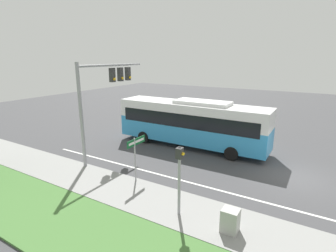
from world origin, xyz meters
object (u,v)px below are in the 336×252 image
at_px(bus, 191,121).
at_px(street_sign, 136,151).
at_px(pedestrian_signal, 179,171).
at_px(utility_cabinet, 230,220).
at_px(signal_gantry, 104,89).

xyz_separation_m(bus, street_sign, (-6.72, -0.07, -0.16)).
relative_size(pedestrian_signal, utility_cabinet, 3.31).
xyz_separation_m(bus, pedestrian_signal, (-8.32, -3.51, 0.15)).
bearing_deg(signal_gantry, bus, -38.09).
height_order(bus, pedestrian_signal, bus).
distance_m(signal_gantry, street_sign, 5.12).
distance_m(bus, pedestrian_signal, 9.03).
height_order(signal_gantry, street_sign, signal_gantry).
relative_size(signal_gantry, utility_cabinet, 6.77).
xyz_separation_m(bus, signal_gantry, (-4.80, 3.76, 2.64)).
relative_size(signal_gantry, pedestrian_signal, 2.05).
height_order(street_sign, utility_cabinet, street_sign).
bearing_deg(street_sign, pedestrian_signal, -114.88).
xyz_separation_m(pedestrian_signal, utility_cabinet, (-0.03, -2.18, -1.49)).
distance_m(pedestrian_signal, street_sign, 3.81).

